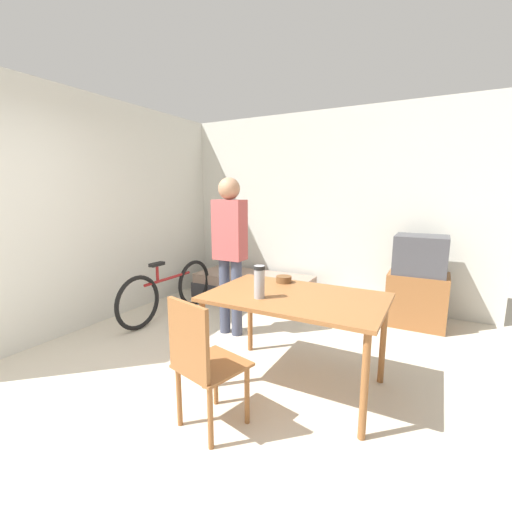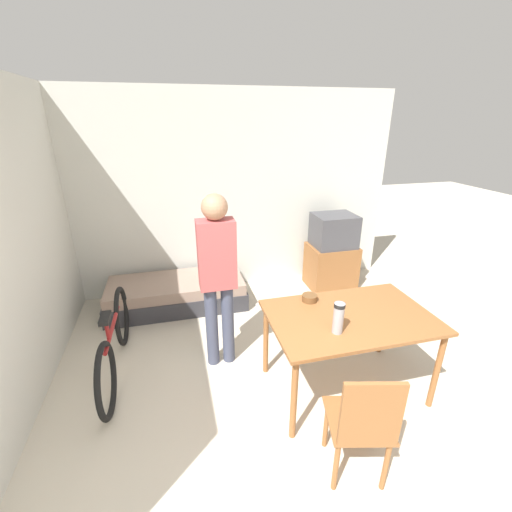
# 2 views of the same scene
# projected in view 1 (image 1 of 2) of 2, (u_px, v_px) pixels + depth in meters

# --- Properties ---
(ground_plane) EXTENTS (20.00, 20.00, 0.00)m
(ground_plane) POSITION_uv_depth(u_px,v_px,m) (134.00, 435.00, 2.27)
(ground_plane) COLOR beige
(wall_back) EXTENTS (4.90, 0.06, 2.70)m
(wall_back) POSITION_uv_depth(u_px,v_px,m) (312.00, 208.00, 5.01)
(wall_back) COLOR silver
(wall_back) RESTS_ON ground_plane
(wall_left) EXTENTS (0.06, 4.43, 2.70)m
(wall_left) POSITION_uv_depth(u_px,v_px,m) (122.00, 211.00, 4.42)
(wall_left) COLOR silver
(wall_left) RESTS_ON ground_plane
(daybed) EXTENTS (1.77, 0.76, 0.37)m
(daybed) POSITION_uv_depth(u_px,v_px,m) (254.00, 287.00, 5.14)
(daybed) COLOR #333338
(daybed) RESTS_ON ground_plane
(tv) EXTENTS (0.66, 0.52, 1.09)m
(tv) POSITION_uv_depth(u_px,v_px,m) (418.00, 283.00, 4.08)
(tv) COLOR brown
(tv) RESTS_ON ground_plane
(dining_table) EXTENTS (1.39, 0.89, 0.78)m
(dining_table) POSITION_uv_depth(u_px,v_px,m) (295.00, 305.00, 2.74)
(dining_table) COLOR brown
(dining_table) RESTS_ON ground_plane
(wooden_chair) EXTENTS (0.49, 0.49, 0.93)m
(wooden_chair) POSITION_uv_depth(u_px,v_px,m) (201.00, 360.00, 2.22)
(wooden_chair) COLOR brown
(wooden_chair) RESTS_ON ground_plane
(bicycle) EXTENTS (0.09, 1.66, 0.74)m
(bicycle) POSITION_uv_depth(u_px,v_px,m) (169.00, 291.00, 4.39)
(bicycle) COLOR black
(bicycle) RESTS_ON ground_plane
(person_standing) EXTENTS (0.34, 0.23, 1.74)m
(person_standing) POSITION_uv_depth(u_px,v_px,m) (230.00, 245.00, 3.72)
(person_standing) COLOR #3D4256
(person_standing) RESTS_ON ground_plane
(thermos_flask) EXTENTS (0.09, 0.09, 0.26)m
(thermos_flask) POSITION_uv_depth(u_px,v_px,m) (259.00, 280.00, 2.63)
(thermos_flask) COLOR #99999E
(thermos_flask) RESTS_ON dining_table
(mate_bowl) EXTENTS (0.14, 0.14, 0.06)m
(mate_bowl) POSITION_uv_depth(u_px,v_px,m) (284.00, 279.00, 3.10)
(mate_bowl) COLOR brown
(mate_bowl) RESTS_ON dining_table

